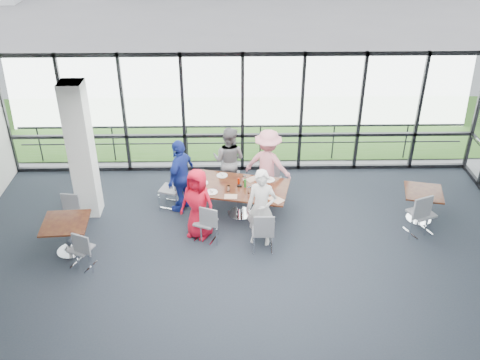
{
  "coord_description": "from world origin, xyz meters",
  "views": [
    {
      "loc": [
        -0.29,
        -7.55,
        6.99
      ],
      "look_at": [
        -0.11,
        2.53,
        1.1
      ],
      "focal_mm": 40.0,
      "sensor_mm": 36.0,
      "label": 1
    }
  ],
  "objects_px": {
    "chair_main_end": "(170,189)",
    "chair_main_fr": "(273,180)",
    "structural_column": "(81,151)",
    "diner_near_right": "(261,208)",
    "side_table_left": "(66,226)",
    "chair_main_fl": "(231,174)",
    "chair_spare_r": "(421,213)",
    "chair_main_nr": "(263,231)",
    "chair_spare_la": "(81,248)",
    "diner_far_right": "(268,165)",
    "side_table_right": "(423,196)",
    "chair_spare_lb": "(71,216)",
    "diner_end": "(181,176)",
    "diner_near_left": "(198,204)",
    "main_table": "(240,191)",
    "diner_far_left": "(229,160)",
    "chair_main_nl": "(206,222)"
  },
  "relations": [
    {
      "from": "chair_spare_la",
      "to": "chair_spare_r",
      "type": "xyz_separation_m",
      "value": [
        7.16,
        1.02,
        0.08
      ]
    },
    {
      "from": "diner_near_right",
      "to": "chair_main_fr",
      "type": "xyz_separation_m",
      "value": [
        0.4,
        1.92,
        -0.46
      ]
    },
    {
      "from": "side_table_right",
      "to": "chair_spare_lb",
      "type": "height_order",
      "value": "chair_spare_lb"
    },
    {
      "from": "diner_far_right",
      "to": "chair_spare_r",
      "type": "relative_size",
      "value": 1.77
    },
    {
      "from": "chair_main_end",
      "to": "chair_spare_lb",
      "type": "distance_m",
      "value": 2.32
    },
    {
      "from": "chair_main_nl",
      "to": "chair_spare_lb",
      "type": "bearing_deg",
      "value": -162.92
    },
    {
      "from": "diner_far_left",
      "to": "main_table",
      "type": "bearing_deg",
      "value": 121.81
    },
    {
      "from": "diner_near_right",
      "to": "structural_column",
      "type": "bearing_deg",
      "value": 176.21
    },
    {
      "from": "diner_near_left",
      "to": "diner_near_right",
      "type": "distance_m",
      "value": 1.37
    },
    {
      "from": "structural_column",
      "to": "diner_near_right",
      "type": "relative_size",
      "value": 1.84
    },
    {
      "from": "diner_near_right",
      "to": "chair_main_nr",
      "type": "relative_size",
      "value": 1.9
    },
    {
      "from": "chair_main_fl",
      "to": "chair_spare_r",
      "type": "height_order",
      "value": "chair_spare_r"
    },
    {
      "from": "side_table_left",
      "to": "chair_main_end",
      "type": "relative_size",
      "value": 1.06
    },
    {
      "from": "main_table",
      "to": "chair_main_nl",
      "type": "height_order",
      "value": "chair_main_nl"
    },
    {
      "from": "side_table_left",
      "to": "chair_spare_la",
      "type": "relative_size",
      "value": 1.15
    },
    {
      "from": "main_table",
      "to": "chair_main_nr",
      "type": "height_order",
      "value": "chair_main_nr"
    },
    {
      "from": "main_table",
      "to": "diner_far_right",
      "type": "height_order",
      "value": "diner_far_right"
    },
    {
      "from": "side_table_left",
      "to": "diner_near_left",
      "type": "xyz_separation_m",
      "value": [
        2.69,
        0.55,
        0.17
      ]
    },
    {
      "from": "structural_column",
      "to": "chair_main_nr",
      "type": "bearing_deg",
      "value": -20.41
    },
    {
      "from": "diner_far_right",
      "to": "chair_main_fr",
      "type": "height_order",
      "value": "diner_far_right"
    },
    {
      "from": "diner_near_right",
      "to": "chair_spare_lb",
      "type": "relative_size",
      "value": 2.03
    },
    {
      "from": "diner_near_right",
      "to": "chair_main_fr",
      "type": "height_order",
      "value": "diner_near_right"
    },
    {
      "from": "side_table_left",
      "to": "chair_spare_la",
      "type": "xyz_separation_m",
      "value": [
        0.38,
        -0.46,
        -0.22
      ]
    },
    {
      "from": "chair_main_nr",
      "to": "chair_spare_lb",
      "type": "distance_m",
      "value": 4.21
    },
    {
      "from": "side_table_left",
      "to": "chair_main_fl",
      "type": "bearing_deg",
      "value": 36.42
    },
    {
      "from": "main_table",
      "to": "chair_main_fl",
      "type": "relative_size",
      "value": 2.9
    },
    {
      "from": "side_table_right",
      "to": "diner_end",
      "type": "relative_size",
      "value": 0.55
    },
    {
      "from": "side_table_right",
      "to": "chair_spare_lb",
      "type": "xyz_separation_m",
      "value": [
        -7.81,
        -0.37,
        -0.2
      ]
    },
    {
      "from": "main_table",
      "to": "diner_far_left",
      "type": "bearing_deg",
      "value": 116.08
    },
    {
      "from": "diner_near_left",
      "to": "diner_far_left",
      "type": "height_order",
      "value": "diner_far_left"
    },
    {
      "from": "structural_column",
      "to": "diner_near_right",
      "type": "distance_m",
      "value": 4.18
    },
    {
      "from": "chair_main_end",
      "to": "chair_spare_r",
      "type": "relative_size",
      "value": 0.91
    },
    {
      "from": "chair_main_nr",
      "to": "chair_spare_la",
      "type": "xyz_separation_m",
      "value": [
        -3.67,
        -0.5,
        -0.04
      ]
    },
    {
      "from": "side_table_left",
      "to": "diner_near_left",
      "type": "height_order",
      "value": "diner_near_left"
    },
    {
      "from": "chair_main_end",
      "to": "chair_spare_la",
      "type": "height_order",
      "value": "chair_main_end"
    },
    {
      "from": "chair_main_end",
      "to": "chair_main_fr",
      "type": "bearing_deg",
      "value": 117.76
    },
    {
      "from": "main_table",
      "to": "chair_main_end",
      "type": "bearing_deg",
      "value": 179.17
    },
    {
      "from": "chair_spare_lb",
      "to": "chair_main_fr",
      "type": "bearing_deg",
      "value": -153.94
    },
    {
      "from": "chair_main_fr",
      "to": "chair_main_end",
      "type": "bearing_deg",
      "value": 16.7
    },
    {
      "from": "side_table_right",
      "to": "diner_near_right",
      "type": "bearing_deg",
      "value": -167.94
    },
    {
      "from": "diner_near_right",
      "to": "chair_main_end",
      "type": "height_order",
      "value": "diner_near_right"
    },
    {
      "from": "chair_spare_la",
      "to": "diner_near_left",
      "type": "bearing_deg",
      "value": 47.85
    },
    {
      "from": "diner_far_left",
      "to": "chair_spare_la",
      "type": "height_order",
      "value": "diner_far_left"
    },
    {
      "from": "diner_near_left",
      "to": "diner_far_left",
      "type": "distance_m",
      "value": 1.99
    },
    {
      "from": "chair_main_end",
      "to": "chair_spare_la",
      "type": "bearing_deg",
      "value": -17.69
    },
    {
      "from": "main_table",
      "to": "diner_near_left",
      "type": "distance_m",
      "value": 1.22
    },
    {
      "from": "diner_far_right",
      "to": "chair_main_fl",
      "type": "height_order",
      "value": "diner_far_right"
    },
    {
      "from": "chair_spare_la",
      "to": "diner_far_left",
      "type": "bearing_deg",
      "value": 68.47
    },
    {
      "from": "chair_main_nr",
      "to": "chair_spare_lb",
      "type": "height_order",
      "value": "chair_main_nr"
    },
    {
      "from": "main_table",
      "to": "chair_spare_r",
      "type": "height_order",
      "value": "chair_spare_r"
    }
  ]
}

